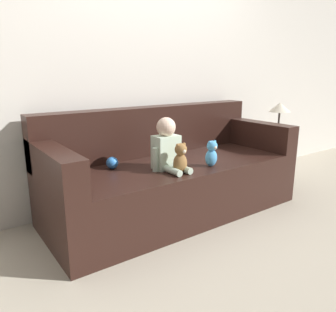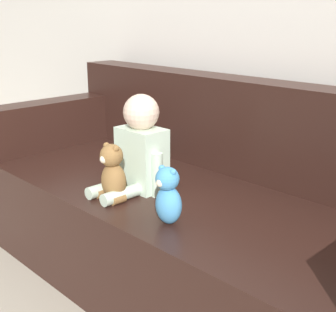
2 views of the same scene
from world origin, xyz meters
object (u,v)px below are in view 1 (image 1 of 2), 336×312
Objects in this scene: teddy_bear_brown at (181,159)px; plush_toy_side at (212,154)px; person_baby at (167,147)px; toy_ball at (112,163)px; couch at (171,176)px; side_table at (279,123)px.

plush_toy_side is at bearing 0.04° from teddy_bear_brown.
person_baby reaches higher than teddy_bear_brown.
toy_ball is (-0.67, 0.40, -0.06)m from plush_toy_side.
toy_ball is (-0.52, 0.06, 0.18)m from couch.
side_table is (1.17, 0.24, 0.11)m from plush_toy_side.
teddy_bear_brown is 0.26× the size of side_table.
couch is 23.03× the size of toy_ball.
person_baby is 4.26× the size of toy_ball.
teddy_bear_brown reaches higher than toy_ball.
plush_toy_side is 0.24× the size of side_table.
person_baby is 1.90× the size of plush_toy_side.
side_table is at bearing 9.22° from teddy_bear_brown.
person_baby is 0.36m from plush_toy_side.
person_baby is at bearing 95.03° from teddy_bear_brown.
toy_ball is at bearing 144.35° from person_baby.
couch is 0.40m from person_baby.
person_baby reaches higher than plush_toy_side.
side_table is (1.48, 0.24, 0.11)m from teddy_bear_brown.
couch is at bearing 64.53° from teddy_bear_brown.
couch reaches higher than toy_ball.
couch is 5.41× the size of person_baby.
person_baby is at bearing 154.89° from plush_toy_side.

